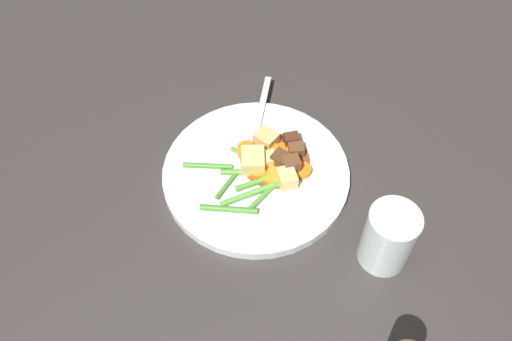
# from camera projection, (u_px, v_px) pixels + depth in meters

# --- Properties ---
(ground_plane) EXTENTS (3.00, 3.00, 0.00)m
(ground_plane) POSITION_uv_depth(u_px,v_px,m) (256.00, 177.00, 0.79)
(ground_plane) COLOR #383330
(dinner_plate) EXTENTS (0.27, 0.27, 0.02)m
(dinner_plate) POSITION_uv_depth(u_px,v_px,m) (256.00, 174.00, 0.78)
(dinner_plate) COLOR white
(dinner_plate) RESTS_ON ground_plane
(stew_sauce) EXTENTS (0.10, 0.10, 0.00)m
(stew_sauce) POSITION_uv_depth(u_px,v_px,m) (275.00, 160.00, 0.79)
(stew_sauce) COLOR brown
(stew_sauce) RESTS_ON dinner_plate
(carrot_slice_0) EXTENTS (0.04, 0.04, 0.01)m
(carrot_slice_0) POSITION_uv_depth(u_px,v_px,m) (257.00, 172.00, 0.77)
(carrot_slice_0) COLOR orange
(carrot_slice_0) RESTS_ON dinner_plate
(carrot_slice_1) EXTENTS (0.04, 0.04, 0.01)m
(carrot_slice_1) POSITION_uv_depth(u_px,v_px,m) (283.00, 151.00, 0.79)
(carrot_slice_1) COLOR orange
(carrot_slice_1) RESTS_ON dinner_plate
(carrot_slice_2) EXTENTS (0.03, 0.03, 0.01)m
(carrot_slice_2) POSITION_uv_depth(u_px,v_px,m) (269.00, 151.00, 0.79)
(carrot_slice_2) COLOR orange
(carrot_slice_2) RESTS_ON dinner_plate
(carrot_slice_3) EXTENTS (0.04, 0.04, 0.01)m
(carrot_slice_3) POSITION_uv_depth(u_px,v_px,m) (246.00, 150.00, 0.79)
(carrot_slice_3) COLOR orange
(carrot_slice_3) RESTS_ON dinner_plate
(carrot_slice_4) EXTENTS (0.04, 0.04, 0.01)m
(carrot_slice_4) POSITION_uv_depth(u_px,v_px,m) (272.00, 176.00, 0.77)
(carrot_slice_4) COLOR orange
(carrot_slice_4) RESTS_ON dinner_plate
(carrot_slice_5) EXTENTS (0.03, 0.03, 0.01)m
(carrot_slice_5) POSITION_uv_depth(u_px,v_px,m) (282.00, 174.00, 0.77)
(carrot_slice_5) COLOR orange
(carrot_slice_5) RESTS_ON dinner_plate
(carrot_slice_6) EXTENTS (0.04, 0.04, 0.01)m
(carrot_slice_6) POSITION_uv_depth(u_px,v_px,m) (302.00, 170.00, 0.77)
(carrot_slice_6) COLOR orange
(carrot_slice_6) RESTS_ON dinner_plate
(potato_chunk_0) EXTENTS (0.05, 0.05, 0.03)m
(potato_chunk_0) POSITION_uv_depth(u_px,v_px,m) (255.00, 160.00, 0.77)
(potato_chunk_0) COLOR #E5CC7A
(potato_chunk_0) RESTS_ON dinner_plate
(potato_chunk_1) EXTENTS (0.03, 0.04, 0.02)m
(potato_chunk_1) POSITION_uv_depth(u_px,v_px,m) (287.00, 178.00, 0.76)
(potato_chunk_1) COLOR #E5CC7A
(potato_chunk_1) RESTS_ON dinner_plate
(potato_chunk_2) EXTENTS (0.03, 0.03, 0.02)m
(potato_chunk_2) POSITION_uv_depth(u_px,v_px,m) (270.00, 162.00, 0.78)
(potato_chunk_2) COLOR #E5CC7A
(potato_chunk_2) RESTS_ON dinner_plate
(potato_chunk_3) EXTENTS (0.03, 0.04, 0.02)m
(potato_chunk_3) POSITION_uv_depth(u_px,v_px,m) (266.00, 139.00, 0.80)
(potato_chunk_3) COLOR #DBBC6B
(potato_chunk_3) RESTS_ON dinner_plate
(meat_chunk_0) EXTENTS (0.03, 0.03, 0.03)m
(meat_chunk_0) POSITION_uv_depth(u_px,v_px,m) (281.00, 160.00, 0.77)
(meat_chunk_0) COLOR #56331E
(meat_chunk_0) RESTS_ON dinner_plate
(meat_chunk_1) EXTENTS (0.03, 0.02, 0.02)m
(meat_chunk_1) POSITION_uv_depth(u_px,v_px,m) (291.00, 140.00, 0.80)
(meat_chunk_1) COLOR #4C2B19
(meat_chunk_1) RESTS_ON dinner_plate
(meat_chunk_2) EXTENTS (0.03, 0.03, 0.03)m
(meat_chunk_2) POSITION_uv_depth(u_px,v_px,m) (291.00, 165.00, 0.77)
(meat_chunk_2) COLOR brown
(meat_chunk_2) RESTS_ON dinner_plate
(meat_chunk_3) EXTENTS (0.03, 0.03, 0.02)m
(meat_chunk_3) POSITION_uv_depth(u_px,v_px,m) (296.00, 150.00, 0.79)
(meat_chunk_3) COLOR brown
(meat_chunk_3) RESTS_ON dinner_plate
(green_bean_0) EXTENTS (0.05, 0.04, 0.01)m
(green_bean_0) POSITION_uv_depth(u_px,v_px,m) (239.00, 172.00, 0.77)
(green_bean_0) COLOR #599E38
(green_bean_0) RESTS_ON dinner_plate
(green_bean_1) EXTENTS (0.05, 0.03, 0.01)m
(green_bean_1) POSITION_uv_depth(u_px,v_px,m) (227.00, 183.00, 0.76)
(green_bean_1) COLOR #4C8E33
(green_bean_1) RESTS_ON dinner_plate
(green_bean_2) EXTENTS (0.07, 0.06, 0.01)m
(green_bean_2) POSITION_uv_depth(u_px,v_px,m) (229.00, 209.00, 0.73)
(green_bean_2) COLOR #4C8E33
(green_bean_2) RESTS_ON dinner_plate
(green_bean_3) EXTENTS (0.08, 0.03, 0.01)m
(green_bean_3) POSITION_uv_depth(u_px,v_px,m) (265.00, 194.00, 0.75)
(green_bean_3) COLOR #599E38
(green_bean_3) RESTS_ON dinner_plate
(green_bean_4) EXTENTS (0.04, 0.08, 0.01)m
(green_bean_4) POSITION_uv_depth(u_px,v_px,m) (254.00, 160.00, 0.79)
(green_bean_4) COLOR #4C8E33
(green_bean_4) RESTS_ON dinner_plate
(green_bean_5) EXTENTS (0.05, 0.02, 0.01)m
(green_bean_5) POSITION_uv_depth(u_px,v_px,m) (253.00, 183.00, 0.76)
(green_bean_5) COLOR #599E38
(green_bean_5) RESTS_ON dinner_plate
(green_bean_6) EXTENTS (0.07, 0.02, 0.01)m
(green_bean_6) POSITION_uv_depth(u_px,v_px,m) (259.00, 191.00, 0.75)
(green_bean_6) COLOR #4C8E33
(green_bean_6) RESTS_ON dinner_plate
(green_bean_7) EXTENTS (0.06, 0.05, 0.01)m
(green_bean_7) POSITION_uv_depth(u_px,v_px,m) (208.00, 166.00, 0.78)
(green_bean_7) COLOR #4C8E33
(green_bean_7) RESTS_ON dinner_plate
(green_bean_8) EXTENTS (0.08, 0.02, 0.01)m
(green_bean_8) POSITION_uv_depth(u_px,v_px,m) (248.00, 195.00, 0.75)
(green_bean_8) COLOR #66AD42
(green_bean_8) RESTS_ON dinner_plate
(fork) EXTENTS (0.13, 0.14, 0.00)m
(fork) POSITION_uv_depth(u_px,v_px,m) (259.00, 119.00, 0.84)
(fork) COLOR silver
(fork) RESTS_ON dinner_plate
(water_glass) EXTENTS (0.07, 0.07, 0.10)m
(water_glass) POSITION_uv_depth(u_px,v_px,m) (388.00, 238.00, 0.67)
(water_glass) COLOR silver
(water_glass) RESTS_ON ground_plane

